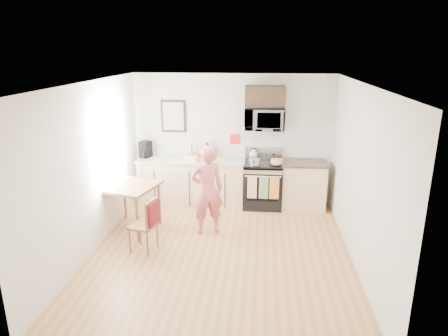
# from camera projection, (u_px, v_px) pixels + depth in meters

# --- Properties ---
(floor) EXTENTS (4.60, 4.60, 0.00)m
(floor) POSITION_uv_depth(u_px,v_px,m) (221.00, 252.00, 6.26)
(floor) COLOR #9D6B3C
(floor) RESTS_ON ground
(back_wall) EXTENTS (4.00, 0.04, 2.60)m
(back_wall) POSITION_uv_depth(u_px,v_px,m) (233.00, 139.00, 8.08)
(back_wall) COLOR silver
(back_wall) RESTS_ON floor
(front_wall) EXTENTS (4.00, 0.04, 2.60)m
(front_wall) POSITION_uv_depth(u_px,v_px,m) (195.00, 247.00, 3.69)
(front_wall) COLOR silver
(front_wall) RESTS_ON floor
(left_wall) EXTENTS (0.04, 4.60, 2.60)m
(left_wall) POSITION_uv_depth(u_px,v_px,m) (90.00, 169.00, 6.07)
(left_wall) COLOR silver
(left_wall) RESTS_ON floor
(right_wall) EXTENTS (0.04, 4.60, 2.60)m
(right_wall) POSITION_uv_depth(u_px,v_px,m) (360.00, 177.00, 5.70)
(right_wall) COLOR silver
(right_wall) RESTS_ON floor
(ceiling) EXTENTS (4.00, 4.60, 0.04)m
(ceiling) POSITION_uv_depth(u_px,v_px,m) (220.00, 83.00, 5.51)
(ceiling) COLOR silver
(ceiling) RESTS_ON back_wall
(window) EXTENTS (0.06, 1.40, 1.50)m
(window) POSITION_uv_depth(u_px,v_px,m) (111.00, 141.00, 6.76)
(window) COLOR silver
(window) RESTS_ON left_wall
(cabinet_left) EXTENTS (2.10, 0.60, 0.90)m
(cabinet_left) POSITION_uv_depth(u_px,v_px,m) (192.00, 182.00, 8.11)
(cabinet_left) COLOR #DBBC8C
(cabinet_left) RESTS_ON floor
(countertop_left) EXTENTS (2.14, 0.64, 0.04)m
(countertop_left) POSITION_uv_depth(u_px,v_px,m) (192.00, 160.00, 7.98)
(countertop_left) COLOR beige
(countertop_left) RESTS_ON cabinet_left
(cabinet_right) EXTENTS (0.84, 0.60, 0.90)m
(cabinet_right) POSITION_uv_depth(u_px,v_px,m) (303.00, 186.00, 7.90)
(cabinet_right) COLOR #DBBC8C
(cabinet_right) RESTS_ON floor
(countertop_right) EXTENTS (0.88, 0.64, 0.04)m
(countertop_right) POSITION_uv_depth(u_px,v_px,m) (304.00, 163.00, 7.77)
(countertop_right) COLOR black
(countertop_right) RESTS_ON cabinet_right
(range) EXTENTS (0.76, 0.70, 1.16)m
(range) POSITION_uv_depth(u_px,v_px,m) (263.00, 185.00, 7.96)
(range) COLOR black
(range) RESTS_ON floor
(microwave) EXTENTS (0.76, 0.51, 0.42)m
(microwave) POSITION_uv_depth(u_px,v_px,m) (265.00, 119.00, 7.68)
(microwave) COLOR #B4B4B9
(microwave) RESTS_ON back_wall
(upper_cabinet) EXTENTS (0.76, 0.35, 0.40)m
(upper_cabinet) POSITION_uv_depth(u_px,v_px,m) (265.00, 97.00, 7.60)
(upper_cabinet) COLOR black
(upper_cabinet) RESTS_ON back_wall
(wall_art) EXTENTS (0.50, 0.04, 0.65)m
(wall_art) POSITION_uv_depth(u_px,v_px,m) (173.00, 116.00, 8.04)
(wall_art) COLOR black
(wall_art) RESTS_ON back_wall
(wall_trivet) EXTENTS (0.20, 0.02, 0.20)m
(wall_trivet) POSITION_uv_depth(u_px,v_px,m) (235.00, 139.00, 8.06)
(wall_trivet) COLOR red
(wall_trivet) RESTS_ON back_wall
(person) EXTENTS (0.66, 0.55, 1.55)m
(person) POSITION_uv_depth(u_px,v_px,m) (207.00, 190.00, 6.71)
(person) COLOR #C03C34
(person) RESTS_ON floor
(dining_table) EXTENTS (0.93, 0.93, 0.82)m
(dining_table) POSITION_uv_depth(u_px,v_px,m) (129.00, 190.00, 6.84)
(dining_table) COLOR brown
(dining_table) RESTS_ON floor
(chair) EXTENTS (0.48, 0.44, 0.87)m
(chair) POSITION_uv_depth(u_px,v_px,m) (150.00, 219.00, 6.11)
(chair) COLOR brown
(chair) RESTS_ON floor
(knife_block) EXTENTS (0.11, 0.14, 0.21)m
(knife_block) POSITION_uv_depth(u_px,v_px,m) (208.00, 153.00, 8.01)
(knife_block) COLOR brown
(knife_block) RESTS_ON countertop_left
(utensil_crock) EXTENTS (0.11, 0.11, 0.34)m
(utensil_crock) POSITION_uv_depth(u_px,v_px,m) (214.00, 150.00, 8.10)
(utensil_crock) COLOR red
(utensil_crock) RESTS_ON countertop_left
(fruit_bowl) EXTENTS (0.23, 0.23, 0.10)m
(fruit_bowl) POSITION_uv_depth(u_px,v_px,m) (197.00, 155.00, 8.12)
(fruit_bowl) COLOR silver
(fruit_bowl) RESTS_ON countertop_left
(milk_carton) EXTENTS (0.12, 0.12, 0.26)m
(milk_carton) POSITION_uv_depth(u_px,v_px,m) (189.00, 152.00, 8.02)
(milk_carton) COLOR tan
(milk_carton) RESTS_ON countertop_left
(coffee_maker) EXTENTS (0.25, 0.30, 0.33)m
(coffee_maker) POSITION_uv_depth(u_px,v_px,m) (145.00, 150.00, 8.06)
(coffee_maker) COLOR black
(coffee_maker) RESTS_ON countertop_left
(bread_bag) EXTENTS (0.32, 0.25, 0.11)m
(bread_bag) POSITION_uv_depth(u_px,v_px,m) (192.00, 158.00, 7.81)
(bread_bag) COLOR #E2C577
(bread_bag) RESTS_ON countertop_left
(cake) EXTENTS (0.28, 0.28, 0.09)m
(cake) POSITION_uv_depth(u_px,v_px,m) (277.00, 162.00, 7.67)
(cake) COLOR black
(cake) RESTS_ON range
(kettle) EXTENTS (0.18, 0.18, 0.23)m
(kettle) POSITION_uv_depth(u_px,v_px,m) (254.00, 154.00, 8.02)
(kettle) COLOR silver
(kettle) RESTS_ON range
(pot) EXTENTS (0.22, 0.37, 0.11)m
(pot) POSITION_uv_depth(u_px,v_px,m) (255.00, 162.00, 7.64)
(pot) COLOR #B4B4B9
(pot) RESTS_ON range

